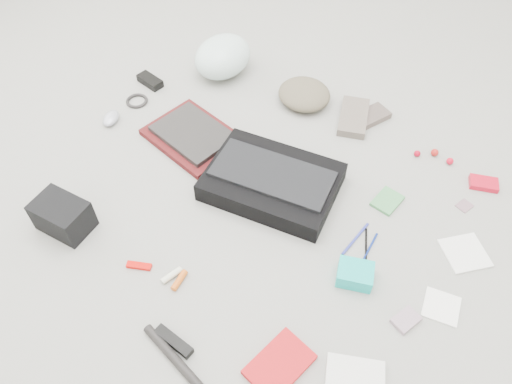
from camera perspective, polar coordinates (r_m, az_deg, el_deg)
The scene contains 32 objects.
ground_plane at distance 1.80m, azimuth 0.00°, elevation -1.02°, with size 4.00×4.00×0.00m, color gray.
messenger_bag at distance 1.81m, azimuth 1.84°, elevation 1.17°, with size 0.46×0.33×0.08m, color black.
bag_flap at distance 1.77m, azimuth 1.88°, elevation 2.10°, with size 0.43×0.19×0.01m, color black.
laptop_sleeve at distance 2.02m, azimuth -7.16°, elevation 6.24°, with size 0.36×0.27×0.02m, color #4F1113.
laptop at distance 2.00m, azimuth -7.22°, elevation 6.70°, with size 0.30×0.21×0.02m, color black.
bike_helmet at distance 2.30m, azimuth -3.83°, elevation 15.19°, with size 0.23×0.28×0.17m, color white.
beanie at distance 2.17m, azimuth 5.53°, elevation 11.08°, with size 0.23×0.22×0.08m, color brown.
mitten_left at distance 2.12m, azimuth 11.08°, elevation 8.40°, with size 0.11×0.22×0.03m, color #685E54.
mitten_right at distance 2.14m, azimuth 12.72°, elevation 8.32°, with size 0.09×0.18×0.03m, color #554843.
power_brick at distance 2.32m, azimuth -12.01°, elevation 12.31°, with size 0.12×0.06×0.03m, color black.
cable_coil at distance 2.24m, azimuth -13.46°, elevation 10.10°, with size 0.09×0.09×0.01m, color black.
mouse at distance 2.16m, azimuth -16.24°, elevation 8.11°, with size 0.06×0.10×0.04m, color #9C9FB0.
camera_bag at distance 1.81m, azimuth -21.22°, elevation -2.55°, with size 0.18×0.13×0.12m, color black.
multitool at distance 1.68m, azimuth -13.23°, elevation -8.21°, with size 0.08×0.02×0.01m, color #C20803.
toiletry_tube_white at distance 1.63m, azimuth -9.63°, elevation -9.37°, with size 0.02×0.02×0.07m, color beige.
toiletry_tube_orange at distance 1.62m, azimuth -8.77°, elevation -9.94°, with size 0.02×0.02×0.07m, color #C45314.
u_lock at distance 1.53m, azimuth -9.38°, elevation -16.48°, with size 0.13×0.03×0.03m, color black.
bike_pump at distance 1.50m, azimuth -8.89°, elevation -18.71°, with size 0.03×0.03×0.29m, color black.
book_red at distance 1.49m, azimuth 2.69°, elevation -19.10°, with size 0.12×0.19×0.02m, color red.
notepad at distance 1.85m, azimuth 14.76°, elevation -0.99°, with size 0.08×0.11×0.01m, color #41864B.
pen_blue at distance 1.73m, azimuth 11.29°, elevation -5.25°, with size 0.01×0.01×0.16m, color #293197.
pen_black at distance 1.72m, azimuth 12.47°, elevation -5.77°, with size 0.01×0.01×0.12m, color black.
pen_navy at distance 1.72m, azimuth 12.89°, elevation -6.20°, with size 0.01×0.01×0.13m, color navy.
accordion_wallet at distance 1.62m, azimuth 11.25°, elevation -9.21°, with size 0.11×0.09×0.06m, color #0FBEB7.
card_deck at distance 1.61m, azimuth 16.75°, elevation -13.82°, with size 0.06×0.08×0.02m, color #A38697.
napkin_top at distance 1.80m, azimuth 22.76°, elevation -6.45°, with size 0.14×0.14×0.01m, color white.
napkin_bottom at distance 1.67m, azimuth 20.43°, elevation -12.19°, with size 0.11×0.11×0.01m, color white.
lollipop_a at distance 2.04m, azimuth 17.94°, elevation 4.20°, with size 0.03×0.03×0.03m, color #A0031A.
lollipop_b at distance 2.06m, azimuth 19.75°, elevation 4.28°, with size 0.03×0.03×0.03m, color #A41916.
lollipop_c at distance 2.05m, azimuth 21.28°, elevation 3.31°, with size 0.03×0.03×0.03m, color red.
altoids_tin at distance 2.02m, azimuth 24.58°, elevation 0.90°, with size 0.10×0.06×0.02m, color red.
stamp_sheet at distance 1.93m, azimuth 22.72°, elevation -1.46°, with size 0.04×0.05×0.00m, color gray.
Camera 1 is at (0.62, -0.94, 1.40)m, focal length 35.00 mm.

